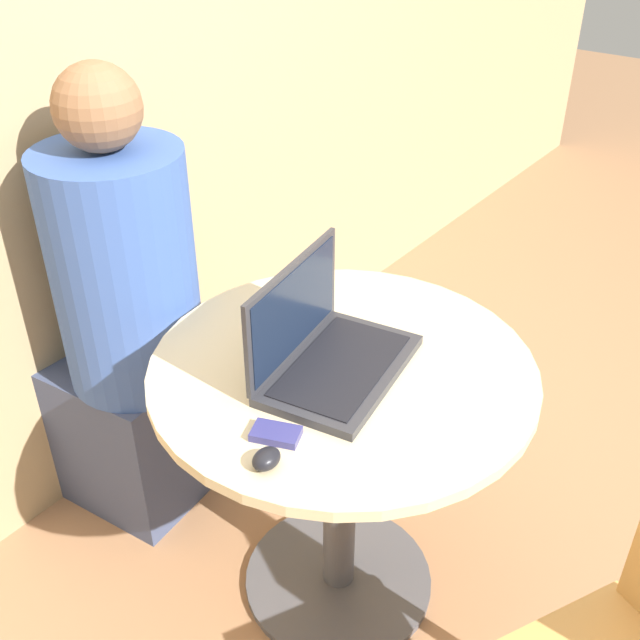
{
  "coord_description": "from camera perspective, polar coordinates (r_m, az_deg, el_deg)",
  "views": [
    {
      "loc": [
        -1.04,
        -0.74,
        1.65
      ],
      "look_at": [
        -0.01,
        0.05,
        0.81
      ],
      "focal_mm": 42.0,
      "sensor_mm": 36.0,
      "label": 1
    }
  ],
  "objects": [
    {
      "name": "cell_phone",
      "position": [
        1.41,
        -3.38,
        -8.65
      ],
      "size": [
        0.08,
        0.1,
        0.02
      ],
      "color": "navy",
      "rests_on": "round_table"
    },
    {
      "name": "computer_mouse",
      "position": [
        1.35,
        -4.11,
        -10.51
      ],
      "size": [
        0.06,
        0.04,
        0.03
      ],
      "color": "black",
      "rests_on": "round_table"
    },
    {
      "name": "round_table",
      "position": [
        1.71,
        1.62,
        -8.6
      ],
      "size": [
        0.83,
        0.83,
        0.71
      ],
      "color": "#4C4C51",
      "rests_on": "ground_plane"
    },
    {
      "name": "laptop",
      "position": [
        1.55,
        0.41,
        -2.24
      ],
      "size": [
        0.4,
        0.29,
        0.23
      ],
      "color": "#2D2D33",
      "rests_on": "round_table"
    },
    {
      "name": "person_seated",
      "position": [
        2.04,
        -14.96,
        -1.63
      ],
      "size": [
        0.38,
        0.56,
        1.26
      ],
      "color": "#3D4766",
      "rests_on": "ground_plane"
    },
    {
      "name": "ground_plane",
      "position": [
        2.09,
        1.39,
        -19.21
      ],
      "size": [
        12.0,
        12.0,
        0.0
      ],
      "primitive_type": "plane",
      "color": "#9E704C"
    },
    {
      "name": "back_wall",
      "position": [
        1.93,
        -20.33,
        20.74
      ],
      "size": [
        7.0,
        0.05,
        2.6
      ],
      "color": "tan",
      "rests_on": "ground_plane"
    }
  ]
}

